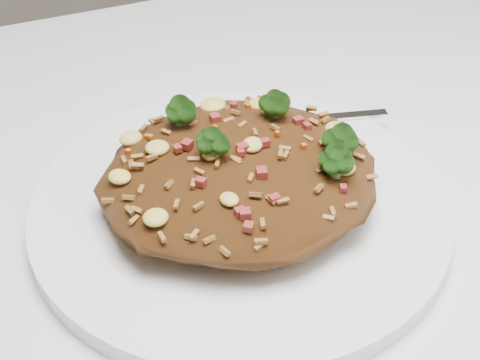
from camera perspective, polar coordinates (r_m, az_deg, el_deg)
name	(u,v)px	position (r m, az deg, el deg)	size (l,w,h in m)	color
dining_table	(274,324)	(0.51, 2.88, -12.18)	(1.20, 0.80, 0.75)	silver
plate	(240,205)	(0.45, 0.00, -2.19)	(0.28, 0.28, 0.01)	white
fried_rice	(241,164)	(0.43, 0.07, 1.34)	(0.18, 0.17, 0.06)	brown
fork	(296,120)	(0.52, 4.84, 5.10)	(0.16, 0.06, 0.00)	silver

